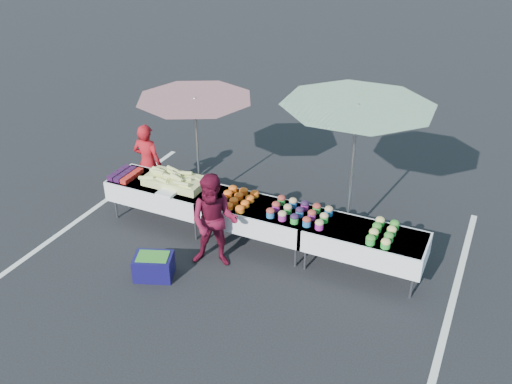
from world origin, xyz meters
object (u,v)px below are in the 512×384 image
at_px(table_right, 364,241).
at_px(umbrella_right, 357,117).
at_px(table_left, 162,191).
at_px(table_center, 256,214).
at_px(storage_bin, 154,266).
at_px(customer, 214,222).
at_px(umbrella_left, 195,108).
at_px(vendor, 148,163).

distance_m(table_right, umbrella_right, 1.87).
bearing_deg(table_left, umbrella_right, 14.43).
relative_size(table_center, storage_bin, 2.70).
bearing_deg(table_right, customer, -160.81).
bearing_deg(customer, table_right, 2.56).
bearing_deg(table_center, umbrella_left, 152.41).
bearing_deg(umbrella_right, table_left, -165.57).
bearing_deg(umbrella_left, customer, -52.80).
xyz_separation_m(vendor, customer, (2.11, -1.30, 0.02)).
distance_m(table_right, storage_bin, 3.21).
relative_size(vendor, umbrella_left, 0.69).
distance_m(table_right, umbrella_left, 3.67).
height_order(table_right, vendor, vendor).
bearing_deg(table_left, table_center, 0.00).
xyz_separation_m(table_center, vendor, (-2.46, 0.55, 0.17)).
bearing_deg(storage_bin, umbrella_right, 22.51).
bearing_deg(umbrella_left, vendor, -165.00).
bearing_deg(vendor, customer, 144.68).
xyz_separation_m(table_center, table_right, (1.80, 0.00, 0.00)).
relative_size(table_right, vendor, 1.23).
distance_m(table_left, umbrella_left, 1.56).
bearing_deg(table_left, umbrella_left, 71.42).
height_order(table_center, umbrella_left, umbrella_left).
distance_m(table_center, vendor, 2.53).
xyz_separation_m(table_left, storage_bin, (0.76, -1.45, -0.39)).
bearing_deg(table_left, table_right, 0.00).
bearing_deg(umbrella_left, table_right, -13.50).
bearing_deg(table_right, storage_bin, -153.05).
bearing_deg(table_center, customer, -115.31).
xyz_separation_m(table_left, table_center, (1.80, 0.00, 0.00)).
relative_size(vendor, customer, 0.97).
height_order(vendor, umbrella_right, umbrella_right).
height_order(vendor, umbrella_left, umbrella_left).
relative_size(table_left, umbrella_left, 0.85).
distance_m(table_center, umbrella_left, 2.17).
bearing_deg(customer, vendor, 131.72).
height_order(table_center, customer, customer).
relative_size(table_left, customer, 1.19).
height_order(table_left, customer, customer).
distance_m(vendor, storage_bin, 2.51).
xyz_separation_m(table_left, customer, (1.45, -0.75, 0.20)).
distance_m(table_center, customer, 0.85).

